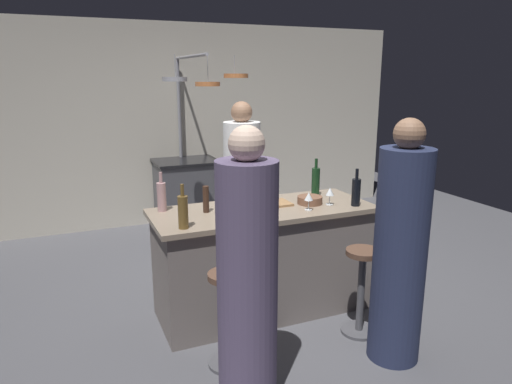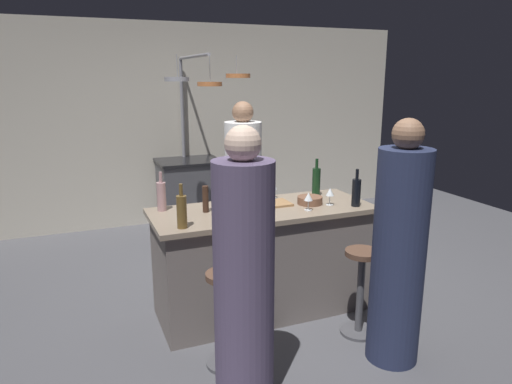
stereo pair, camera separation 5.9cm
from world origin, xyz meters
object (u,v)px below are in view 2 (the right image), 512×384
guest_left (244,281)px  wine_glass_by_chef (330,193)px  guest_right (399,254)px  chef (243,195)px  cutting_board (271,204)px  pepper_mill (206,199)px  wine_bottle_dark (356,192)px  bar_stool_left (226,315)px  stove_range (190,193)px  wine_glass_near_left_guest (273,186)px  wine_bottle_red (316,181)px  mixing_bowl_wooden (310,200)px  wine_bottle_white (232,207)px  bar_stool_right (361,288)px  wine_glass_near_right_guest (308,197)px  wine_bottle_rose (161,196)px  mixing_bowl_steel (241,207)px  wine_bottle_amber (182,211)px

guest_left → wine_glass_by_chef: guest_left is taller
guest_right → guest_left: size_ratio=1.00×
chef → cutting_board: bearing=-94.1°
pepper_mill → wine_bottle_dark: wine_bottle_dark is taller
bar_stool_left → cutting_board: cutting_board is taller
stove_range → bar_stool_left: (-0.53, -3.07, -0.07)m
stove_range → wine_glass_near_left_guest: 2.27m
wine_glass_near_left_guest → guest_right: bearing=-73.4°
wine_bottle_red → wine_glass_near_left_guest: size_ratio=2.29×
stove_range → chef: (0.16, -1.58, 0.34)m
cutting_board → bar_stool_left: bearing=-132.6°
mixing_bowl_wooden → wine_bottle_white: bearing=-164.7°
bar_stool_right → wine_bottle_white: wine_bottle_white is taller
guest_left → wine_bottle_red: 1.66m
wine_glass_near_right_guest → mixing_bowl_wooden: wine_glass_near_right_guest is taller
guest_left → wine_bottle_dark: size_ratio=5.45×
stove_range → wine_glass_by_chef: bearing=-78.0°
mixing_bowl_wooden → wine_bottle_rose: bearing=167.3°
guest_left → guest_right: bearing=0.8°
wine_bottle_red → wine_glass_near_right_guest: 0.48m
cutting_board → wine_bottle_rose: wine_bottle_rose is taller
pepper_mill → wine_bottle_white: 0.32m
wine_bottle_white → mixing_bowl_steel: size_ratio=1.66×
cutting_board → mixing_bowl_steel: (-0.29, -0.07, 0.03)m
wine_glass_near_right_guest → pepper_mill: bearing=161.5°
chef → pepper_mill: size_ratio=8.12×
pepper_mill → wine_glass_by_chef: (1.01, -0.19, 0.00)m
wine_bottle_dark → wine_glass_near_right_guest: bearing=174.9°
pepper_mill → wine_bottle_red: (1.05, 0.12, 0.03)m
pepper_mill → wine_glass_near_left_guest: size_ratio=1.44×
wine_bottle_amber → mixing_bowl_wooden: 1.16m
pepper_mill → wine_bottle_red: 1.06m
bar_stool_right → wine_bottle_dark: wine_bottle_dark is taller
wine_glass_near_right_guest → wine_glass_by_chef: bearing=16.2°
guest_right → cutting_board: (-0.48, 1.04, 0.13)m
wine_bottle_amber → bar_stool_left: bearing=-63.3°
wine_glass_near_left_guest → mixing_bowl_wooden: 0.36m
stove_range → wine_bottle_rose: bearing=-109.2°
chef → wine_bottle_dark: chef is taller
wine_bottle_amber → wine_bottle_white: bearing=2.2°
wine_bottle_white → mixing_bowl_wooden: wine_bottle_white is taller
guest_right → wine_bottle_rose: (-1.34, 1.22, 0.24)m
pepper_mill → bar_stool_right: bearing=-34.5°
wine_bottle_amber → wine_bottle_red: wine_bottle_red is taller
wine_glass_near_right_guest → mixing_bowl_steel: (-0.51, 0.18, -0.07)m
cutting_board → wine_bottle_dark: (0.63, -0.29, 0.11)m
wine_glass_near_right_guest → mixing_bowl_wooden: size_ratio=0.70×
bar_stool_left → mixing_bowl_wooden: (0.95, 0.59, 0.56)m
wine_bottle_white → wine_bottle_dark: bearing=0.4°
stove_range → cutting_board: size_ratio=2.78×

